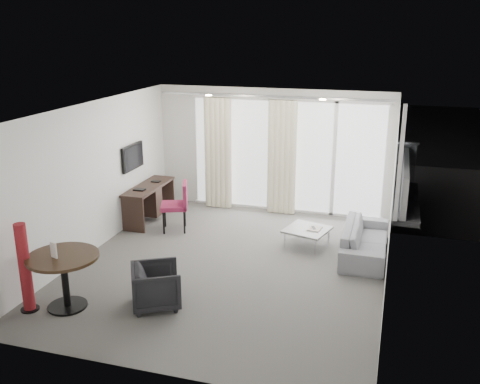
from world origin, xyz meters
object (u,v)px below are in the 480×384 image
(rattan_chair_a, at_px, (344,178))
(coffee_table, at_px, (307,237))
(sofa, at_px, (365,240))
(desk, at_px, (149,203))
(rattan_chair_b, at_px, (356,181))
(round_table, at_px, (65,282))
(tub_armchair, at_px, (156,286))
(desk_chair, at_px, (174,207))
(red_lamp, at_px, (25,268))

(rattan_chair_a, bearing_deg, coffee_table, -116.99)
(coffee_table, xyz_separation_m, sofa, (1.03, -0.12, 0.11))
(desk, relative_size, coffee_table, 2.14)
(coffee_table, height_order, rattan_chair_b, rattan_chair_b)
(round_table, xyz_separation_m, tub_armchair, (1.20, 0.40, -0.09))
(rattan_chair_a, distance_m, rattan_chair_b, 0.31)
(rattan_chair_b, bearing_deg, desk_chair, -120.08)
(coffee_table, relative_size, rattan_chair_a, 0.93)
(round_table, xyz_separation_m, coffee_table, (2.87, 3.17, -0.23))
(desk, distance_m, sofa, 4.39)
(coffee_table, bearing_deg, red_lamp, -134.57)
(desk_chair, xyz_separation_m, round_table, (-0.27, -3.20, -0.08))
(desk, distance_m, desk_chair, 0.84)
(round_table, height_order, tub_armchair, round_table)
(desk, relative_size, desk_chair, 1.61)
(tub_armchair, height_order, coffee_table, tub_armchair)
(round_table, xyz_separation_m, sofa, (3.90, 3.05, -0.12))
(tub_armchair, bearing_deg, red_lamp, 81.63)
(rattan_chair_b, bearing_deg, tub_armchair, -95.61)
(coffee_table, bearing_deg, desk_chair, 179.22)
(red_lamp, relative_size, sofa, 0.69)
(desk, height_order, red_lamp, red_lamp)
(desk, xyz_separation_m, coffee_table, (3.32, -0.44, -0.20))
(round_table, distance_m, sofa, 4.96)
(round_table, height_order, coffee_table, round_table)
(round_table, height_order, rattan_chair_a, round_table)
(red_lamp, bearing_deg, desk_chair, 77.88)
(coffee_table, xyz_separation_m, rattan_chair_b, (0.58, 3.21, 0.22))
(rattan_chair_b, bearing_deg, rattan_chair_a, 170.87)
(tub_armchair, distance_m, sofa, 3.79)
(desk_chair, relative_size, tub_armchair, 1.43)
(desk_chair, bearing_deg, tub_armchair, -92.19)
(desk_chair, bearing_deg, red_lamp, -122.66)
(round_table, bearing_deg, rattan_chair_b, 61.54)
(red_lamp, distance_m, rattan_chair_a, 7.65)
(desk_chair, distance_m, round_table, 3.22)
(desk, height_order, sofa, desk)
(round_table, distance_m, red_lamp, 0.57)
(coffee_table, height_order, sofa, sofa)
(tub_armchair, relative_size, rattan_chair_b, 0.88)
(red_lamp, bearing_deg, tub_armchair, 20.23)
(red_lamp, bearing_deg, sofa, 36.83)
(red_lamp, xyz_separation_m, coffee_table, (3.34, 3.39, -0.48))
(desk, xyz_separation_m, rattan_chair_a, (3.62, 2.89, 0.03))
(round_table, distance_m, tub_armchair, 1.27)
(rattan_chair_a, height_order, rattan_chair_b, rattan_chair_a)
(round_table, xyz_separation_m, red_lamp, (-0.46, -0.22, 0.25))
(red_lamp, distance_m, coffee_table, 4.78)
(desk_chair, distance_m, rattan_chair_b, 4.49)
(desk_chair, distance_m, rattan_chair_a, 4.39)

